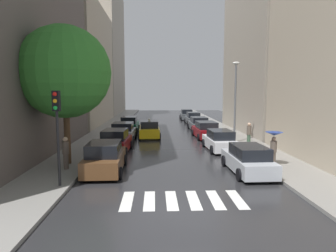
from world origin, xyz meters
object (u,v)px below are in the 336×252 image
object	(u,v)px
parked_car_left_third	(123,132)
taxi_midroad	(149,129)
parked_car_right_sixth	(187,115)
lamp_post_right	(235,96)
parked_car_right_third	(206,130)
parked_car_right_fourth	(199,124)
pedestrian_by_kerb	(274,141)
parked_car_right_fifth	(193,119)
parked_car_left_fourth	(129,125)
parked_car_left_nearest	(105,158)
parked_car_right_nearest	(248,160)
pedestrian_near_tree	(66,152)
parked_car_right_second	(220,141)
pedestrian_foreground	(249,133)
traffic_light_left_corner	(57,117)
parked_car_left_second	(115,142)
street_tree_left	(65,72)

from	to	relation	value
parked_car_left_third	taxi_midroad	xyz separation A→B (m)	(2.30, 2.00, -0.02)
parked_car_right_sixth	lamp_post_right	bearing A→B (deg)	-175.00
parked_car_left_third	parked_car_right_third	bearing A→B (deg)	-79.58
lamp_post_right	parked_car_right_third	bearing A→B (deg)	118.98
parked_car_right_fourth	pedestrian_by_kerb	bearing A→B (deg)	-174.81
parked_car_right_third	taxi_midroad	bearing A→B (deg)	78.96
parked_car_right_fifth	parked_car_left_fourth	bearing A→B (deg)	133.27
parked_car_left_nearest	parked_car_left_fourth	size ratio (longest dim) A/B	0.99
parked_car_right_fourth	parked_car_right_third	bearing A→B (deg)	177.71
parked_car_right_fourth	parked_car_right_nearest	bearing A→B (deg)	179.24
parked_car_right_fourth	pedestrian_near_tree	world-z (taller)	pedestrian_near_tree
parked_car_right_second	parked_car_right_third	distance (m)	5.93
parked_car_left_third	lamp_post_right	world-z (taller)	lamp_post_right
parked_car_left_fourth	parked_car_right_nearest	bearing A→B (deg)	-153.87
pedestrian_by_kerb	pedestrian_foreground	bearing A→B (deg)	-55.54
parked_car_right_nearest	traffic_light_left_corner	xyz separation A→B (m)	(-9.37, -2.27, 2.56)
pedestrian_by_kerb	parked_car_left_second	bearing A→B (deg)	13.64
pedestrian_near_tree	parked_car_right_sixth	bearing A→B (deg)	111.76
parked_car_right_fourth	pedestrian_foreground	distance (m)	10.51
taxi_midroad	parked_car_right_fourth	bearing A→B (deg)	-51.20
parked_car_right_fourth	taxi_midroad	distance (m)	7.25
parked_car_left_fourth	parked_car_right_fifth	distance (m)	10.94
pedestrian_by_kerb	traffic_light_left_corner	world-z (taller)	traffic_light_left_corner
pedestrian_by_kerb	street_tree_left	size ratio (longest dim) A/B	0.24
taxi_midroad	lamp_post_right	bearing A→B (deg)	-121.36
parked_car_left_second	pedestrian_near_tree	size ratio (longest dim) A/B	2.44
parked_car_right_fourth	lamp_post_right	size ratio (longest dim) A/B	0.67
traffic_light_left_corner	parked_car_left_second	bearing A→B (deg)	79.60
parked_car_right_third	parked_car_right_fifth	world-z (taller)	parked_car_right_fifth
parked_car_left_fourth	pedestrian_by_kerb	distance (m)	18.40
parked_car_right_fourth	street_tree_left	bearing A→B (deg)	146.06
parked_car_right_fifth	traffic_light_left_corner	xyz separation A→B (m)	(-9.45, -26.47, 2.52)
parked_car_left_nearest	pedestrian_foreground	distance (m)	12.40
parked_car_right_fifth	parked_car_right_third	bearing A→B (deg)	178.03
pedestrian_by_kerb	pedestrian_near_tree	bearing A→B (deg)	41.32
taxi_midroad	street_tree_left	xyz separation A→B (m)	(-4.62, -10.96, 4.75)
parked_car_left_third	parked_car_left_fourth	world-z (taller)	parked_car_left_fourth
parked_car_right_fifth	pedestrian_foreground	world-z (taller)	pedestrian_foreground
parked_car_left_third	parked_car_right_second	bearing A→B (deg)	-120.01
parked_car_right_second	pedestrian_near_tree	world-z (taller)	pedestrian_near_tree
parked_car_right_fifth	pedestrian_by_kerb	distance (m)	23.36
parked_car_right_sixth	street_tree_left	distance (m)	30.86
pedestrian_by_kerb	parked_car_right_fourth	bearing A→B (deg)	-43.41
parked_car_left_third	parked_car_right_fifth	bearing A→B (deg)	-29.72
pedestrian_near_tree	pedestrian_by_kerb	size ratio (longest dim) A/B	0.91
parked_car_left_fourth	street_tree_left	bearing A→B (deg)	171.56
parked_car_right_second	parked_car_left_second	bearing A→B (deg)	91.19
pedestrian_foreground	pedestrian_by_kerb	bearing A→B (deg)	-11.10
parked_car_left_third	parked_car_right_second	xyz separation A→B (m)	(7.72, -4.71, -0.05)
parked_car_right_fourth	parked_car_right_fifth	world-z (taller)	parked_car_right_fifth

